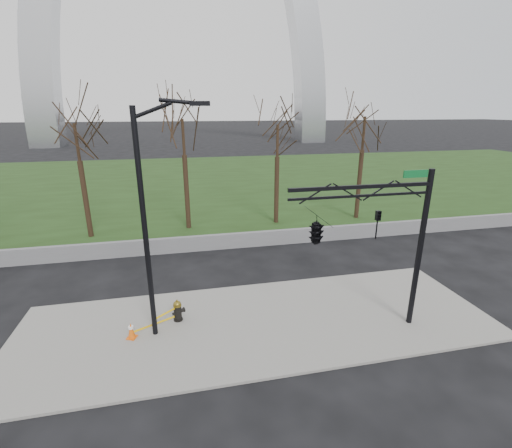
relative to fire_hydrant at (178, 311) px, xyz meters
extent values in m
plane|color=black|center=(3.04, -0.76, -0.50)|extent=(500.00, 500.00, 0.00)
cube|color=gray|center=(3.04, -0.76, -0.45)|extent=(18.00, 6.00, 0.10)
cube|color=#1D3111|center=(3.04, 29.24, -0.47)|extent=(120.00, 40.00, 0.06)
cube|color=#59595B|center=(3.04, 7.24, -0.05)|extent=(60.00, 0.30, 0.90)
cylinder|color=black|center=(-0.01, -0.01, -0.37)|extent=(0.36, 0.36, 0.06)
cylinder|color=black|center=(-0.01, -0.01, -0.09)|extent=(0.27, 0.27, 0.63)
cylinder|color=black|center=(0.19, 0.08, -0.04)|extent=(0.26, 0.24, 0.17)
cylinder|color=black|center=(-0.16, -0.07, -0.07)|extent=(0.14, 0.14, 0.10)
cylinder|color=brown|center=(-0.01, -0.01, 0.24)|extent=(0.31, 0.31, 0.06)
ellipsoid|color=brown|center=(-0.01, -0.01, 0.31)|extent=(0.29, 0.29, 0.22)
cylinder|color=brown|center=(-0.01, -0.01, 0.43)|extent=(0.06, 0.06, 0.08)
cube|color=#DF560B|center=(-1.64, -0.79, -0.39)|extent=(0.42, 0.42, 0.03)
cone|color=#DF560B|center=(-1.64, -0.79, -0.08)|extent=(0.24, 0.24, 0.58)
cylinder|color=white|center=(-1.64, -0.79, 0.03)|extent=(0.18, 0.18, 0.09)
cylinder|color=black|center=(-0.84, -0.70, 3.50)|extent=(0.18, 0.18, 8.00)
cylinder|color=black|center=(-0.29, -0.79, 7.35)|extent=(1.26, 0.33, 0.56)
cylinder|color=black|center=(0.54, -0.93, 7.60)|extent=(1.21, 0.32, 0.22)
cube|color=black|center=(1.14, -1.03, 7.55)|extent=(0.63, 0.32, 0.14)
cylinder|color=black|center=(8.65, -2.02, 2.50)|extent=(0.20, 0.20, 6.00)
cube|color=black|center=(6.15, -2.02, 5.00)|extent=(5.00, 0.12, 0.12)
cube|color=black|center=(6.15, -2.02, 4.70)|extent=(5.00, 0.08, 0.08)
cube|color=#0C5926|center=(8.05, -2.02, 5.35)|extent=(0.90, 0.04, 0.25)
imported|color=black|center=(6.85, -2.02, 3.65)|extent=(0.16, 0.20, 1.00)
imported|color=black|center=(4.65, -2.02, 3.65)|extent=(0.53, 2.48, 1.00)
cube|color=yellow|center=(-0.42, -0.35, 0.17)|extent=(0.83, 0.70, 0.08)
cube|color=yellow|center=(-0.83, -0.40, -0.19)|extent=(1.63, 0.79, 0.08)
camera|label=1|loc=(0.40, -12.27, 7.38)|focal=24.83mm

